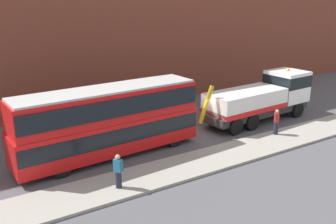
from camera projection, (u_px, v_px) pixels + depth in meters
ground_plane at (194, 133)px, 25.86m from camera, size 120.00×120.00×0.00m
near_kerb at (235, 152)px, 22.44m from camera, size 60.00×2.80×0.15m
building_facade at (132, 7)px, 30.61m from camera, size 60.00×1.50×16.00m
recovery_tow_truck at (262, 97)px, 27.97m from camera, size 10.21×3.14×3.67m
double_decker_bus at (109, 119)px, 21.58m from camera, size 11.15×3.17×4.06m
pedestrian_onlooker at (118, 172)px, 17.97m from camera, size 0.42×0.48×1.71m
pedestrian_bystander at (276, 122)px, 24.93m from camera, size 0.44×0.48×1.71m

